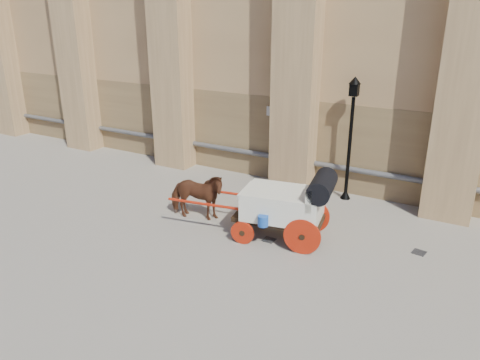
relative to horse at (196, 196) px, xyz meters
The scene contains 6 objects.
ground 2.52m from the horse, ahead, with size 90.00×90.00×0.00m, color gray.
horse is the anchor object (origin of this frame).
carriage 2.87m from the horse, ahead, with size 4.59×1.93×1.95m.
street_lamp 5.18m from the horse, 47.81° to the left, with size 0.37×0.37×3.96m.
drain_grate_near 2.57m from the horse, ahead, with size 0.32×0.32×0.01m, color black.
drain_grate_far 6.27m from the horse, 10.32° to the left, with size 0.32×0.32×0.01m, color black.
Camera 1 is at (4.91, -10.56, 5.97)m, focal length 35.00 mm.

